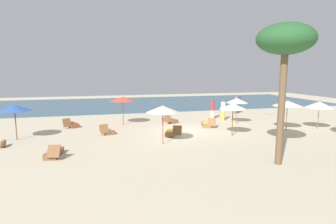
{
  "coord_description": "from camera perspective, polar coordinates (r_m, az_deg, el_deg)",
  "views": [
    {
      "loc": [
        -5.76,
        -18.22,
        4.25
      ],
      "look_at": [
        -0.55,
        2.06,
        1.1
      ],
      "focal_mm": 29.54,
      "sensor_mm": 36.0,
      "label": 1
    }
  ],
  "objects": [
    {
      "name": "umbrella_0",
      "position": [
        15.78,
        -1.09,
        0.61
      ],
      "size": [
        1.9,
        1.9,
        2.27
      ],
      "color": "olive",
      "rests_on": "ground_plane"
    },
    {
      "name": "umbrella_3",
      "position": [
        22.65,
        14.04,
        2.31
      ],
      "size": [
        1.72,
        1.72,
        2.08
      ],
      "color": "olive",
      "rests_on": "ground_plane"
    },
    {
      "name": "umbrella_4",
      "position": [
        18.36,
        13.26,
        1.16
      ],
      "size": [
        1.75,
        1.75,
        2.15
      ],
      "color": "brown",
      "rests_on": "ground_plane"
    },
    {
      "name": "person_2",
      "position": [
        28.89,
        14.45,
        1.71
      ],
      "size": [
        0.37,
        0.37,
        1.84
      ],
      "color": "#2D4C8C",
      "rests_on": "ground_plane"
    },
    {
      "name": "lounger_1",
      "position": [
        22.29,
        -19.28,
        -2.46
      ],
      "size": [
        1.23,
        1.72,
        0.75
      ],
      "color": "brown",
      "rests_on": "ground_plane"
    },
    {
      "name": "person_1",
      "position": [
        24.64,
        9.15,
        0.65
      ],
      "size": [
        0.48,
        0.48,
        1.8
      ],
      "color": "white",
      "rests_on": "ground_plane"
    },
    {
      "name": "dog",
      "position": [
        18.06,
        -30.97,
        -5.64
      ],
      "size": [
        0.36,
        0.83,
        0.38
      ],
      "color": "olive",
      "rests_on": "ground_plane"
    },
    {
      "name": "umbrella_5",
      "position": [
        21.45,
        23.44,
        1.64
      ],
      "size": [
        2.08,
        2.08,
        2.13
      ],
      "color": "brown",
      "rests_on": "ground_plane"
    },
    {
      "name": "umbrella_1",
      "position": [
        21.85,
        -9.34,
        2.67
      ],
      "size": [
        1.98,
        1.98,
        2.23
      ],
      "color": "brown",
      "rests_on": "ground_plane"
    },
    {
      "name": "palm_3",
      "position": [
        13.26,
        23.07,
        13.04
      ],
      "size": [
        2.49,
        2.49,
        6.29
      ],
      "color": "brown",
      "rests_on": "ground_plane"
    },
    {
      "name": "lounger_0",
      "position": [
        21.37,
        7.97,
        -2.52
      ],
      "size": [
        1.02,
        1.74,
        0.74
      ],
      "color": "olive",
      "rests_on": "ground_plane"
    },
    {
      "name": "ocean_water",
      "position": [
        35.94,
        -5.1,
        1.77
      ],
      "size": [
        48.0,
        16.0,
        0.06
      ],
      "primitive_type": "cube",
      "color": "#3D6075",
      "rests_on": "ground_plane"
    },
    {
      "name": "lounger_4",
      "position": [
        19.38,
        -12.51,
        -3.78
      ],
      "size": [
        1.04,
        1.76,
        0.72
      ],
      "color": "brown",
      "rests_on": "ground_plane"
    },
    {
      "name": "umbrella_6",
      "position": [
        19.24,
        -29.13,
        0.7
      ],
      "size": [
        1.88,
        1.88,
        2.16
      ],
      "color": "brown",
      "rests_on": "ground_plane"
    },
    {
      "name": "surfboard",
      "position": [
        29.14,
        19.95,
        -0.28
      ],
      "size": [
        0.82,
        1.88,
        0.07
      ],
      "color": "silver",
      "rests_on": "ground_plane"
    },
    {
      "name": "person_3",
      "position": [
        28.15,
        13.85,
        1.45
      ],
      "size": [
        0.33,
        0.33,
        1.73
      ],
      "color": "#BF3338",
      "rests_on": "ground_plane"
    },
    {
      "name": "lounger_2",
      "position": [
        18.35,
        0.7,
        -4.27
      ],
      "size": [
        1.15,
        1.74,
        0.74
      ],
      "color": "brown",
      "rests_on": "ground_plane"
    },
    {
      "name": "lounger_3",
      "position": [
        22.82,
        0.36,
        -1.75
      ],
      "size": [
        1.2,
        1.79,
        0.68
      ],
      "color": "brown",
      "rests_on": "ground_plane"
    },
    {
      "name": "lounger_5",
      "position": [
        15.06,
        -22.49,
        -7.8
      ],
      "size": [
        0.83,
        1.73,
        0.72
      ],
      "color": "brown",
      "rests_on": "ground_plane"
    },
    {
      "name": "person_0",
      "position": [
        24.12,
        11.28,
        0.46
      ],
      "size": [
        0.47,
        0.47,
        1.83
      ],
      "color": "yellow",
      "rests_on": "ground_plane"
    },
    {
      "name": "umbrella_2",
      "position": [
        22.77,
        28.75,
        1.33
      ],
      "size": [
        2.0,
        2.0,
        2.03
      ],
      "color": "olive",
      "rests_on": "ground_plane"
    },
    {
      "name": "ground_plane",
      "position": [
        19.58,
        3.07,
        -4.0
      ],
      "size": [
        60.0,
        60.0,
        0.0
      ],
      "primitive_type": "plane",
      "color": "beige"
    }
  ]
}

